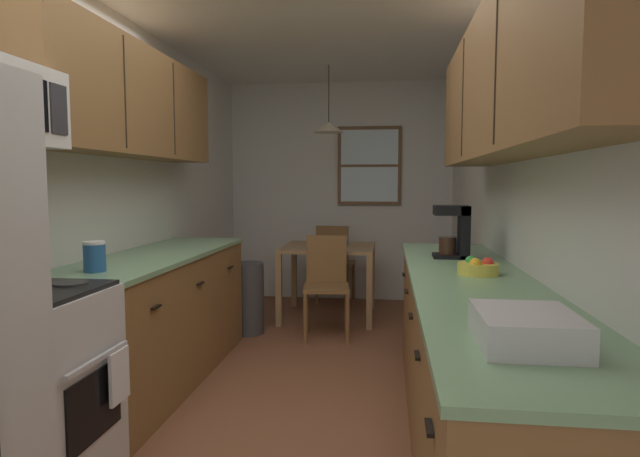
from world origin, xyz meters
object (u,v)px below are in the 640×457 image
at_px(trash_bin, 248,298).
at_px(storage_canister, 95,256).
at_px(dining_table, 329,256).
at_px(dining_chair_far, 334,260).
at_px(coffee_maker, 456,231).
at_px(fruit_bowl, 478,267).
at_px(table_serving_bowl, 339,242).
at_px(dish_rack, 526,329).
at_px(dining_chair_near, 326,281).
at_px(mug_by_coffeemaker, 454,246).
at_px(stove_range, 26,391).

xyz_separation_m(trash_bin, storage_canister, (-0.30, -2.00, 0.66)).
height_order(dining_table, dining_chair_far, dining_chair_far).
relative_size(dining_chair_far, coffee_maker, 2.69).
height_order(fruit_bowl, table_serving_bowl, fruit_bowl).
distance_m(dish_rack, table_serving_bowl, 3.92).
relative_size(dining_chair_near, trash_bin, 1.38).
relative_size(dining_table, trash_bin, 1.42).
xyz_separation_m(dining_table, table_serving_bowl, (0.10, 0.06, 0.14)).
bearing_deg(mug_by_coffeemaker, table_serving_bowl, 118.76).
bearing_deg(storage_canister, dining_table, 70.20).
height_order(dining_chair_far, mug_by_coffeemaker, mug_by_coffeemaker).
bearing_deg(table_serving_bowl, coffee_maker, -64.43).
xyz_separation_m(dining_chair_far, table_serving_bowl, (0.11, -0.59, 0.27)).
distance_m(dining_chair_far, table_serving_bowl, 0.66).
xyz_separation_m(dining_table, dish_rack, (1.01, -3.75, 0.32)).
xyz_separation_m(dining_chair_near, storage_canister, (-1.02, -2.03, 0.48)).
relative_size(dining_chair_near, storage_canister, 5.45).
bearing_deg(table_serving_bowl, storage_canister, -111.14).
xyz_separation_m(trash_bin, fruit_bowl, (1.74, -1.83, 0.61)).
distance_m(trash_bin, coffee_maker, 2.22).
relative_size(trash_bin, dish_rack, 1.92).
distance_m(trash_bin, fruit_bowl, 2.59).
xyz_separation_m(storage_canister, coffee_maker, (2.00, 0.79, 0.09)).
bearing_deg(mug_by_coffeemaker, dining_table, 122.10).
relative_size(stove_range, dish_rack, 3.24).
relative_size(storage_canister, table_serving_bowl, 0.83).
bearing_deg(dining_table, fruit_bowl, -66.87).
bearing_deg(dish_rack, table_serving_bowl, 103.43).
height_order(dining_table, storage_canister, storage_canister).
bearing_deg(dining_chair_near, table_serving_bowl, 86.70).
height_order(dining_chair_near, coffee_maker, coffee_maker).
bearing_deg(mug_by_coffeemaker, dining_chair_far, 114.46).
bearing_deg(dining_table, table_serving_bowl, 33.48).
height_order(dining_chair_far, storage_canister, storage_canister).
bearing_deg(coffee_maker, dining_chair_near, 128.27).
height_order(dining_chair_near, dish_rack, dish_rack).
xyz_separation_m(fruit_bowl, table_serving_bowl, (-0.98, 2.57, -0.17)).
distance_m(dining_chair_near, fruit_bowl, 2.16).
bearing_deg(fruit_bowl, dining_table, 113.13).
bearing_deg(fruit_bowl, trash_bin, 133.60).
xyz_separation_m(dining_chair_far, coffee_maker, (1.04, -2.55, 0.57)).
height_order(coffee_maker, dish_rack, coffee_maker).
relative_size(stove_range, coffee_maker, 3.29).
height_order(stove_range, dining_chair_near, stove_range).
distance_m(dining_chair_far, dish_rack, 4.54).
bearing_deg(trash_bin, fruit_bowl, -46.40).
bearing_deg(dining_chair_near, storage_canister, -116.70).
distance_m(trash_bin, dish_rack, 3.55).
distance_m(stove_range, table_serving_bowl, 3.51).
bearing_deg(storage_canister, table_serving_bowl, 68.86).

